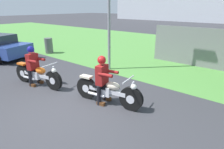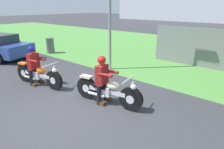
{
  "view_description": "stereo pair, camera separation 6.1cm",
  "coord_description": "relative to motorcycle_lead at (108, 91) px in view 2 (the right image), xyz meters",
  "views": [
    {
      "loc": [
        3.76,
        -2.74,
        2.69
      ],
      "look_at": [
        0.45,
        1.25,
        0.85
      ],
      "focal_mm": 30.81,
      "sensor_mm": 36.0,
      "label": 1
    },
    {
      "loc": [
        3.81,
        -2.7,
        2.69
      ],
      "look_at": [
        0.45,
        1.25,
        0.85
      ],
      "focal_mm": 30.81,
      "sensor_mm": 36.0,
      "label": 2
    }
  ],
  "objects": [
    {
      "name": "grass_verge",
      "position": [
        -0.46,
        8.13,
        -0.4
      ],
      "size": [
        60.0,
        12.0,
        0.01
      ],
      "primitive_type": "cube",
      "color": "#549342",
      "rests_on": "ground"
    },
    {
      "name": "rider_follow",
      "position": [
        -2.98,
        -0.57,
        0.42
      ],
      "size": [
        0.6,
        0.52,
        1.42
      ],
      "rotation": [
        0.0,
        0.0,
        0.17
      ],
      "color": "black",
      "rests_on": "ground"
    },
    {
      "name": "trash_can",
      "position": [
        -6.97,
        2.63,
        0.05
      ],
      "size": [
        0.46,
        0.46,
        0.91
      ],
      "primitive_type": "cylinder",
      "color": "#595E5B",
      "rests_on": "ground"
    },
    {
      "name": "motorcycle_lead",
      "position": [
        0.0,
        0.0,
        0.0
      ],
      "size": [
        2.15,
        0.72,
        0.9
      ],
      "rotation": [
        0.0,
        0.0,
        0.17
      ],
      "color": "black",
      "rests_on": "ground"
    },
    {
      "name": "ground",
      "position": [
        -0.46,
        -1.05,
        -0.41
      ],
      "size": [
        120.0,
        120.0,
        0.0
      ],
      "primitive_type": "plane",
      "color": "#38383D"
    },
    {
      "name": "motorcycle_follow",
      "position": [
        -2.82,
        -0.54,
        -0.0
      ],
      "size": [
        2.21,
        0.72,
        0.89
      ],
      "rotation": [
        0.0,
        0.0,
        0.17
      ],
      "color": "black",
      "rests_on": "ground"
    },
    {
      "name": "rider_lead",
      "position": [
        -0.17,
        -0.03,
        0.42
      ],
      "size": [
        0.6,
        0.52,
        1.42
      ],
      "rotation": [
        0.0,
        0.0,
        0.17
      ],
      "color": "black",
      "rests_on": "ground"
    }
  ]
}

